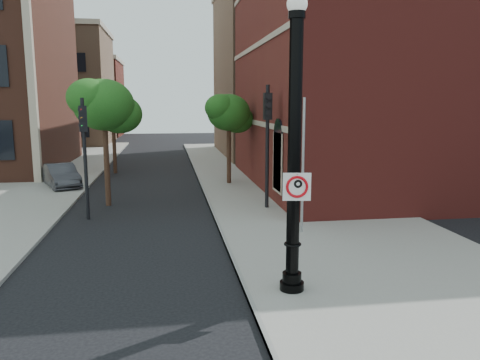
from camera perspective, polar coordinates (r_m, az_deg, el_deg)
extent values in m
plane|color=black|center=(11.50, -9.68, -14.17)|extent=(120.00, 120.00, 0.00)
cube|color=gray|center=(21.81, 6.62, -2.56)|extent=(8.00, 60.00, 0.12)
cube|color=gray|center=(30.34, -26.50, -0.10)|extent=(10.00, 50.00, 0.12)
cube|color=gray|center=(21.11, -3.78, -2.89)|extent=(0.10, 60.00, 0.14)
cube|color=maroon|center=(29.19, 24.30, 11.44)|extent=(22.00, 16.00, 12.00)
cube|color=black|center=(20.27, 4.64, 2.12)|extent=(0.08, 1.40, 2.40)
cube|color=#BAA990|center=(25.02, 2.03, 6.99)|extent=(0.06, 16.00, 0.25)
cube|color=#BAA990|center=(25.16, 2.08, 16.12)|extent=(0.06, 16.00, 0.25)
cube|color=#BAA990|center=(28.58, -24.24, 13.51)|extent=(0.40, 0.40, 14.00)
cube|color=#906A4E|center=(55.92, -21.89, 10.26)|extent=(12.00, 12.00, 12.00)
cube|color=maroon|center=(69.63, -19.26, 9.30)|extent=(12.00, 12.00, 10.00)
cube|color=#906A4E|center=(43.56, 12.64, 12.43)|extent=(22.00, 14.00, 14.00)
cylinder|color=black|center=(11.64, 6.32, -12.95)|extent=(0.59, 0.59, 0.31)
cylinder|color=black|center=(11.54, 6.34, -11.75)|extent=(0.46, 0.46, 0.26)
cylinder|color=black|center=(10.83, 6.63, 2.86)|extent=(0.31, 0.31, 6.07)
torus|color=black|center=(11.27, 6.42, -7.78)|extent=(0.42, 0.42, 0.06)
cylinder|color=black|center=(10.93, 6.95, 19.34)|extent=(0.38, 0.38, 0.16)
sphere|color=silver|center=(10.97, 6.98, 20.52)|extent=(0.46, 0.46, 0.46)
cube|color=white|center=(10.77, 6.94, -0.83)|extent=(0.64, 0.12, 0.65)
cube|color=black|center=(10.72, 6.97, 0.73)|extent=(0.64, 0.10, 0.05)
cube|color=black|center=(10.83, 6.91, -2.38)|extent=(0.64, 0.10, 0.05)
cube|color=black|center=(10.74, 5.37, -0.84)|extent=(0.05, 0.01, 0.65)
cube|color=black|center=(10.81, 8.50, -0.83)|extent=(0.05, 0.01, 0.65)
torus|color=red|center=(10.77, 6.94, -0.83)|extent=(0.52, 0.14, 0.52)
cube|color=red|center=(10.77, 6.94, -0.83)|extent=(0.36, 0.06, 0.37)
cube|color=black|center=(10.77, 6.63, -0.83)|extent=(0.06, 0.01, 0.30)
torus|color=black|center=(10.76, 7.09, -0.46)|extent=(0.21, 0.09, 0.20)
cylinder|color=black|center=(10.73, 6.97, 0.70)|extent=(0.04, 0.02, 0.03)
imported|color=#323238|center=(27.07, -20.97, 0.49)|extent=(2.81, 4.18, 1.30)
cylinder|color=black|center=(19.12, -18.35, 2.36)|extent=(0.14, 0.14, 4.75)
cube|color=black|center=(19.00, -18.60, 7.10)|extent=(0.35, 0.33, 0.99)
sphere|color=#E50505|center=(18.84, -18.83, 8.13)|extent=(0.18, 0.18, 0.18)
sphere|color=#FF8C00|center=(18.85, -18.78, 7.22)|extent=(0.18, 0.18, 0.18)
sphere|color=#00E519|center=(18.86, -18.73, 6.32)|extent=(0.18, 0.18, 0.18)
cylinder|color=black|center=(19.77, 3.34, 3.84)|extent=(0.15, 0.15, 5.30)
cube|color=black|center=(19.68, 3.39, 8.96)|extent=(0.33, 0.31, 1.10)
sphere|color=#E50505|center=(19.51, 3.50, 10.09)|extent=(0.20, 0.20, 0.20)
sphere|color=#FF8C00|center=(19.50, 3.49, 9.11)|extent=(0.20, 0.20, 0.20)
sphere|color=#00E519|center=(19.51, 3.48, 8.14)|extent=(0.20, 0.20, 0.20)
cylinder|color=#999999|center=(16.06, 7.67, 1.47)|extent=(0.09, 0.09, 4.74)
cylinder|color=#311D13|center=(21.52, -15.97, 2.44)|extent=(0.24, 0.24, 4.17)
ellipsoid|color=#175215|center=(21.37, -16.26, 8.79)|extent=(2.62, 2.62, 2.23)
ellipsoid|color=#175215|center=(21.79, -14.48, 7.78)|extent=(2.03, 2.03, 1.72)
ellipsoid|color=#175215|center=(21.09, -17.89, 9.52)|extent=(1.91, 1.91, 1.62)
cylinder|color=#311D13|center=(31.42, -15.08, 4.03)|extent=(0.24, 0.24, 3.56)
ellipsoid|color=#175215|center=(31.31, -15.24, 7.74)|extent=(2.24, 2.24, 1.90)
ellipsoid|color=#175215|center=(31.67, -14.21, 7.16)|extent=(1.73, 1.73, 1.47)
ellipsoid|color=#175215|center=(31.05, -16.17, 8.16)|extent=(1.63, 1.63, 1.38)
cylinder|color=#311D13|center=(25.96, -1.37, 3.49)|extent=(0.24, 0.24, 3.75)
ellipsoid|color=#175215|center=(25.82, -1.39, 8.22)|extent=(2.36, 2.36, 2.01)
ellipsoid|color=#175215|center=(26.33, -0.34, 7.43)|extent=(1.82, 1.82, 1.55)
ellipsoid|color=#175215|center=(25.44, -2.38, 8.80)|extent=(1.72, 1.72, 1.46)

